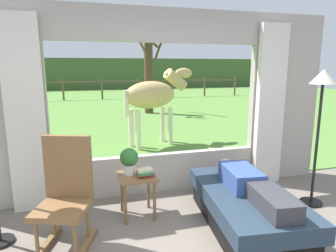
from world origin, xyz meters
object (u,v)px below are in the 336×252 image
at_px(rocking_chair, 66,194).
at_px(side_table, 137,183).
at_px(book_stack, 145,172).
at_px(recliner_sofa, 246,208).
at_px(floor_lamp_right, 321,97).
at_px(potted_plant, 129,160).
at_px(horse, 154,95).
at_px(reclining_person, 250,184).
at_px(pasture_tree, 148,71).

relative_size(rocking_chair, side_table, 2.15).
relative_size(side_table, book_stack, 2.55).
height_order(recliner_sofa, rocking_chair, rocking_chair).
relative_size(side_table, floor_lamp_right, 0.30).
bearing_deg(potted_plant, horse, 71.56).
xyz_separation_m(potted_plant, floor_lamp_right, (2.36, -0.36, 0.71)).
relative_size(recliner_sofa, floor_lamp_right, 1.02).
bearing_deg(book_stack, potted_plant, 144.87).
distance_m(reclining_person, horse, 3.81).
bearing_deg(potted_plant, side_table, -36.87).
bearing_deg(horse, floor_lamp_right, 2.08).
xyz_separation_m(floor_lamp_right, pasture_tree, (-0.43, 8.11, 0.20)).
bearing_deg(potted_plant, floor_lamp_right, -8.72).
relative_size(side_table, horse, 0.29).
relative_size(floor_lamp_right, pasture_tree, 0.53).
xyz_separation_m(side_table, floor_lamp_right, (2.28, -0.30, 0.99)).
bearing_deg(side_table, reclining_person, -28.24).
relative_size(reclining_person, potted_plant, 4.49).
bearing_deg(pasture_tree, book_stack, -102.62).
height_order(rocking_chair, potted_plant, rocking_chair).
bearing_deg(potted_plant, rocking_chair, -147.00).
bearing_deg(book_stack, floor_lamp_right, -6.37).
bearing_deg(reclining_person, potted_plant, 157.63).
xyz_separation_m(recliner_sofa, pasture_tree, (0.70, 8.37, 1.40)).
distance_m(floor_lamp_right, horse, 3.70).
distance_m(side_table, pasture_tree, 8.11).
relative_size(side_table, potted_plant, 1.63).
height_order(recliner_sofa, horse, horse).
bearing_deg(recliner_sofa, rocking_chair, -178.40).
bearing_deg(pasture_tree, potted_plant, -103.97).
bearing_deg(floor_lamp_right, horse, 111.09).
height_order(reclining_person, pasture_tree, pasture_tree).
distance_m(side_table, book_stack, 0.17).
xyz_separation_m(book_stack, floor_lamp_right, (2.19, -0.24, 0.85)).
relative_size(potted_plant, horse, 0.18).
xyz_separation_m(reclining_person, pasture_tree, (0.70, 8.42, 1.10)).
height_order(potted_plant, floor_lamp_right, floor_lamp_right).
height_order(rocking_chair, book_stack, rocking_chair).
height_order(horse, pasture_tree, pasture_tree).
bearing_deg(pasture_tree, side_table, -103.31).
distance_m(book_stack, floor_lamp_right, 2.36).
xyz_separation_m(side_table, pasture_tree, (1.85, 7.81, 1.19)).
bearing_deg(side_table, pasture_tree, 76.69).
height_order(recliner_sofa, reclining_person, reclining_person).
bearing_deg(reclining_person, pasture_tree, 91.70).
height_order(book_stack, pasture_tree, pasture_tree).
bearing_deg(side_table, floor_lamp_right, -7.54).
xyz_separation_m(reclining_person, book_stack, (-1.06, 0.56, 0.04)).
bearing_deg(rocking_chair, recliner_sofa, 14.42).
height_order(reclining_person, book_stack, reclining_person).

